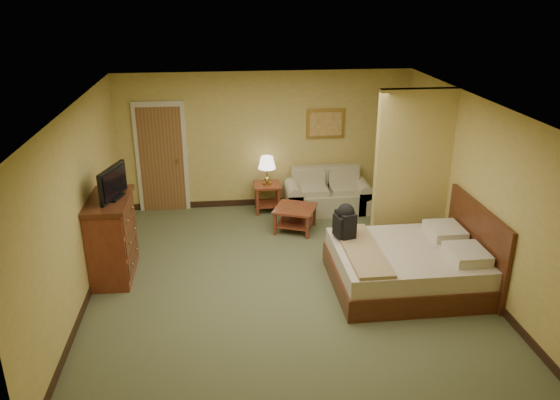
{
  "coord_description": "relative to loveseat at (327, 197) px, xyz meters",
  "views": [
    {
      "loc": [
        -0.86,
        -6.98,
        4.03
      ],
      "look_at": [
        0.01,
        0.6,
        1.03
      ],
      "focal_mm": 35.0,
      "sensor_mm": 36.0,
      "label": 1
    }
  ],
  "objects": [
    {
      "name": "bed",
      "position": [
        0.67,
        -2.91,
        0.06
      ],
      "size": [
        2.16,
        1.84,
        1.19
      ],
      "color": "#451E10",
      "rests_on": "floor"
    },
    {
      "name": "table_lamp",
      "position": [
        -1.15,
        0.08,
        0.7
      ],
      "size": [
        0.33,
        0.33,
        0.54
      ],
      "color": "#A2833B",
      "rests_on": "side_table"
    },
    {
      "name": "backpack",
      "position": [
        -0.25,
        -2.48,
        0.61
      ],
      "size": [
        0.28,
        0.36,
        0.55
      ],
      "rotation": [
        0.0,
        0.0,
        0.26
      ],
      "color": "black",
      "rests_on": "bed"
    },
    {
      "name": "right_wall",
      "position": [
        1.6,
        -2.57,
        1.04
      ],
      "size": [
        0.02,
        6.0,
        2.6
      ],
      "primitive_type": "cube",
      "color": "tan",
      "rests_on": "floor"
    },
    {
      "name": "back_wall",
      "position": [
        -1.15,
        0.43,
        1.04
      ],
      "size": [
        5.5,
        0.02,
        2.6
      ],
      "primitive_type": "cube",
      "color": "tan",
      "rests_on": "floor"
    },
    {
      "name": "door",
      "position": [
        -3.1,
        0.4,
        0.77
      ],
      "size": [
        0.94,
        0.16,
        2.1
      ],
      "color": "beige",
      "rests_on": "floor"
    },
    {
      "name": "partition",
      "position": [
        1.0,
        -1.64,
        1.04
      ],
      "size": [
        1.2,
        0.15,
        2.6
      ],
      "primitive_type": "cube",
      "color": "tan",
      "rests_on": "floor"
    },
    {
      "name": "wall_picture",
      "position": [
        0.0,
        0.4,
        1.34
      ],
      "size": [
        0.74,
        0.04,
        0.57
      ],
      "color": "#B78E3F",
      "rests_on": "back_wall"
    },
    {
      "name": "dresser",
      "position": [
        -3.62,
        -2.14,
        0.35
      ],
      "size": [
        0.6,
        1.15,
        1.23
      ],
      "color": "maroon",
      "rests_on": "floor"
    },
    {
      "name": "tv",
      "position": [
        -3.52,
        -2.14,
        1.18
      ],
      "size": [
        0.27,
        0.74,
        0.46
      ],
      "rotation": [
        0.0,
        0.0,
        -0.28
      ],
      "color": "black",
      "rests_on": "dresser"
    },
    {
      "name": "left_wall",
      "position": [
        -3.9,
        -2.57,
        1.04
      ],
      "size": [
        0.02,
        6.0,
        2.6
      ],
      "primitive_type": "cube",
      "color": "tan",
      "rests_on": "floor"
    },
    {
      "name": "floor",
      "position": [
        -1.15,
        -2.57,
        -0.26
      ],
      "size": [
        6.0,
        6.0,
        0.0
      ],
      "primitive_type": "plane",
      "color": "#555C3B",
      "rests_on": "ground"
    },
    {
      "name": "ceiling",
      "position": [
        -1.15,
        -2.57,
        2.34
      ],
      "size": [
        6.0,
        6.0,
        0.0
      ],
      "primitive_type": "plane",
      "rotation": [
        3.14,
        0.0,
        0.0
      ],
      "color": "white",
      "rests_on": "back_wall"
    },
    {
      "name": "baseboard",
      "position": [
        -1.15,
        0.42,
        -0.2
      ],
      "size": [
        5.5,
        0.02,
        0.12
      ],
      "primitive_type": "cube",
      "color": "black",
      "rests_on": "floor"
    },
    {
      "name": "coffee_table",
      "position": [
        -0.74,
        -0.84,
        0.05
      ],
      "size": [
        0.87,
        0.87,
        0.43
      ],
      "rotation": [
        0.0,
        0.0,
        -0.38
      ],
      "color": "maroon",
      "rests_on": "floor"
    },
    {
      "name": "side_table",
      "position": [
        -1.15,
        0.08,
        0.1
      ],
      "size": [
        0.5,
        0.5,
        0.55
      ],
      "color": "maroon",
      "rests_on": "floor"
    },
    {
      "name": "loveseat",
      "position": [
        0.0,
        0.0,
        0.0
      ],
      "size": [
        1.61,
        0.75,
        0.81
      ],
      "color": "tan",
      "rests_on": "floor"
    }
  ]
}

